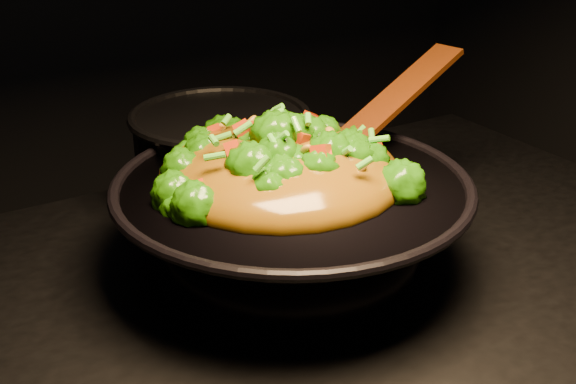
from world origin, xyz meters
TOP-DOWN VIEW (x-y plane):
  - wok at (0.01, 0.10)m, footprint 0.49×0.49m
  - stir_fry at (0.00, 0.12)m, footprint 0.30×0.30m
  - spatula at (0.18, 0.15)m, footprint 0.29×0.11m
  - back_pot at (0.02, 0.32)m, footprint 0.26×0.26m

SIDE VIEW (x-z plane):
  - wok at x=0.01m, z-range 0.90..1.02m
  - back_pot at x=0.02m, z-range 0.90..1.04m
  - spatula at x=0.18m, z-range 1.01..1.13m
  - stir_fry at x=0.00m, z-range 1.02..1.12m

